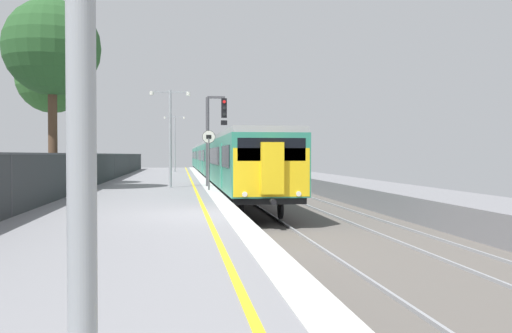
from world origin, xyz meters
TOP-DOWN VIEW (x-y plane):
  - ground at (2.64, 0.00)m, footprint 17.40×110.00m
  - commuter_train_at_platform at (2.10, 34.06)m, footprint 2.83×60.98m
  - signal_gantry at (0.64, 13.45)m, footprint 1.10×0.24m
  - speed_limit_sign at (0.25, 10.32)m, footprint 0.59×0.08m
  - platform_lamp_mid at (-1.53, 12.79)m, footprint 2.00×0.20m
  - platform_lamp_far at (-1.53, 38.12)m, footprint 2.00×0.20m
  - platform_back_fence at (-5.45, 0.00)m, footprint 0.07×99.00m
  - background_tree_left at (-7.81, 16.00)m, footprint 3.82×3.82m
  - background_tree_centre at (-6.93, 11.63)m, footprint 4.42×4.42m

SIDE VIEW (x-z plane):
  - ground at x=2.64m, z-range -1.21..0.00m
  - platform_back_fence at x=-5.45m, z-range 0.04..1.74m
  - commuter_train_at_platform at x=2.10m, z-range -0.64..3.17m
  - speed_limit_sign at x=0.25m, z-range 0.38..3.12m
  - signal_gantry at x=0.64m, z-range 0.59..5.23m
  - platform_lamp_mid at x=-1.53m, z-range 0.49..5.34m
  - platform_lamp_far at x=-1.53m, z-range 0.50..5.80m
  - background_tree_left at x=-7.81m, z-range 1.83..9.54m
  - background_tree_centre at x=-6.93m, z-range 2.06..10.87m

